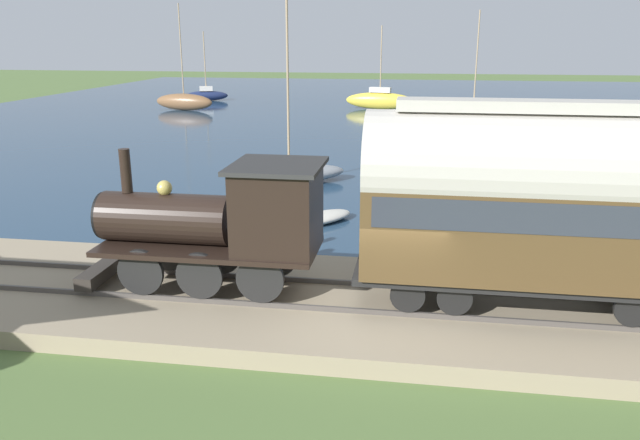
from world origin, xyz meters
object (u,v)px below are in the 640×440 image
sailboat_brown (184,102)px  sailboat_teal (473,112)px  sailboat_gray (289,174)px  steam_locomotive (227,218)px  sailboat_yellow (380,100)px  rowboat_near_shore (322,218)px  passenger_coach (545,198)px  rowboat_off_pier (146,217)px  sailboat_navy (206,95)px

sailboat_brown → sailboat_teal: (-3.79, -24.61, -0.04)m
sailboat_gray → steam_locomotive: bearing=153.6°
sailboat_yellow → sailboat_brown: bearing=110.9°
sailboat_gray → rowboat_near_shore: bearing=170.6°
passenger_coach → rowboat_off_pier: 13.90m
steam_locomotive → sailboat_teal: (35.86, -8.43, -1.52)m
sailboat_yellow → sailboat_teal: sailboat_teal is taller
sailboat_brown → rowboat_off_pier: sailboat_brown is taller
sailboat_brown → sailboat_teal: size_ratio=1.10×
steam_locomotive → passenger_coach: size_ratio=0.72×
rowboat_off_pier → rowboat_near_shore: size_ratio=1.05×
sailboat_yellow → sailboat_navy: bearing=84.0°
sailboat_brown → sailboat_navy: 8.43m
passenger_coach → sailboat_gray: sailboat_gray is taller
sailboat_navy → sailboat_gray: sailboat_gray is taller
rowboat_near_shore → sailboat_brown: bearing=-21.5°
steam_locomotive → sailboat_navy: 50.98m
passenger_coach → sailboat_gray: (13.06, 8.30, -2.56)m
sailboat_yellow → sailboat_gray: size_ratio=0.87×
sailboat_yellow → steam_locomotive: bearing=-171.7°
passenger_coach → sailboat_teal: sailboat_teal is taller
sailboat_navy → sailboat_brown: bearing=167.2°
steam_locomotive → sailboat_yellow: 43.14m
steam_locomotive → sailboat_teal: bearing=-13.2°
sailboat_teal → sailboat_gray: size_ratio=0.98×
steam_locomotive → sailboat_navy: size_ratio=0.85×
sailboat_brown → steam_locomotive: bearing=-149.3°
steam_locomotive → sailboat_brown: size_ratio=0.64×
sailboat_yellow → rowboat_off_pier: size_ratio=2.60×
sailboat_navy → steam_locomotive: bearing=-178.9°
steam_locomotive → sailboat_yellow: sailboat_yellow is taller
sailboat_navy → sailboat_yellow: bearing=-123.9°
rowboat_off_pier → sailboat_navy: bearing=-33.7°
sailboat_brown → passenger_coach: bearing=-141.1°
sailboat_teal → rowboat_off_pier: bearing=172.0°
sailboat_teal → sailboat_navy: 28.20m
sailboat_yellow → rowboat_near_shore: 35.73m
sailboat_gray → rowboat_off_pier: sailboat_gray is taller
sailboat_yellow → sailboat_brown: sailboat_brown is taller
sailboat_brown → rowboat_near_shore: size_ratio=3.42×
sailboat_brown → sailboat_teal: sailboat_brown is taller
sailboat_navy → rowboat_near_shore: (-40.65, -18.11, -0.40)m
passenger_coach → sailboat_brown: sailboat_brown is taller
sailboat_gray → rowboat_near_shore: 6.15m
sailboat_brown → sailboat_yellow: bearing=-70.0°
sailboat_yellow → sailboat_brown: size_ratio=0.80×
sailboat_brown → rowboat_near_shore: 36.61m
sailboat_teal → sailboat_gray: sailboat_gray is taller
sailboat_gray → sailboat_teal: bearing=-54.8°
sailboat_teal → rowboat_near_shore: bearing=-178.0°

